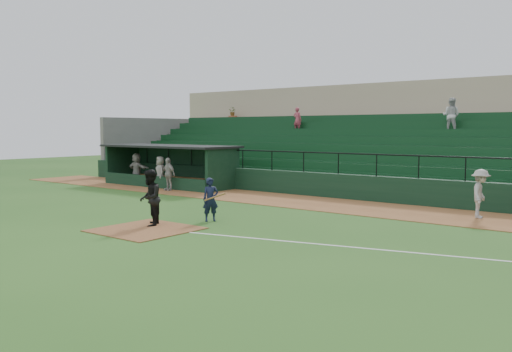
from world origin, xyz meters
The scene contains 12 objects.
ground centered at (0.00, 0.00, 0.00)m, with size 90.00×90.00×0.00m, color #29551B.
warning_track centered at (0.00, 8.00, 0.01)m, with size 40.00×4.00×0.03m, color brown.
home_plate_dirt centered at (0.00, -1.00, 0.01)m, with size 3.00×3.00×0.03m, color brown.
foul_line centered at (8.00, 1.20, 0.01)m, with size 18.00×0.09×0.01m, color white.
stadium_structure centered at (0.00, 16.46, 2.30)m, with size 38.00×13.08×6.40m.
dugout centered at (-9.75, 9.56, 1.33)m, with size 8.90×3.20×2.42m.
batter_at_plate centered at (0.57, 1.59, 0.80)m, with size 1.12×0.72×1.60m.
umpire centered at (-0.43, -0.43, 0.99)m, with size 0.96×0.75×1.97m, color black.
runner centered at (8.16, 8.23, 0.95)m, with size 1.19×0.69×1.85m, color #A8A29D.
dugout_player_a centered at (-7.87, 7.29, 0.92)m, with size 1.04×0.43×1.78m, color #A6A19B.
dugout_player_b centered at (-9.25, 7.97, 0.92)m, with size 0.87×0.57×1.79m, color gray.
dugout_player_c centered at (-11.81, 8.37, 0.98)m, with size 1.76×0.56×1.89m, color #A6A09B.
Camera 1 is at (13.85, -12.70, 3.37)m, focal length 37.70 mm.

